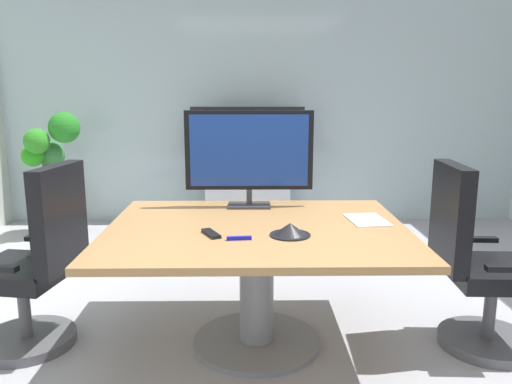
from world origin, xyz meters
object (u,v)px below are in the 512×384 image
potted_plant (50,167)px  remote_control (211,234)px  wall_display_unit (248,188)px  conference_phone (290,230)px  tv_monitor (249,153)px  office_chair_right (477,273)px  office_chair_left (36,273)px  conference_table (257,256)px

potted_plant → remote_control: 3.07m
wall_display_unit → conference_phone: size_ratio=5.95×
tv_monitor → wall_display_unit: tv_monitor is taller
office_chair_right → office_chair_left: bearing=92.1°
office_chair_left → conference_phone: 1.49m
conference_table → wall_display_unit: (-0.06, 2.60, -0.11)m
office_chair_right → wall_display_unit: 2.96m
office_chair_right → remote_control: size_ratio=6.41×
potted_plant → remote_control: size_ratio=7.48×
conference_table → wall_display_unit: bearing=91.2°
remote_control → wall_display_unit: bearing=60.3°
office_chair_left → tv_monitor: (1.23, 0.52, 0.63)m
office_chair_right → potted_plant: size_ratio=0.86×
potted_plant → conference_phone: size_ratio=5.78×
conference_table → remote_control: (-0.25, -0.17, 0.19)m
conference_table → wall_display_unit: size_ratio=1.30×
conference_table → potted_plant: (-2.06, 2.31, 0.17)m
potted_plant → office_chair_right: bearing=-35.2°
conference_phone → tv_monitor: bearing=107.4°
potted_plant → remote_control: potted_plant is taller
office_chair_right → wall_display_unit: bearing=29.5°
wall_display_unit → potted_plant: size_ratio=1.03×
remote_control → conference_table: bearing=8.8°
conference_table → wall_display_unit: wall_display_unit is taller
tv_monitor → remote_control: size_ratio=4.94×
conference_table → office_chair_right: 1.28m
tv_monitor → potted_plant: size_ratio=0.66×
office_chair_left → conference_phone: (1.45, -0.18, 0.30)m
office_chair_right → conference_phone: size_ratio=4.95×
potted_plant → wall_display_unit: bearing=8.2°
remote_control → tv_monitor: bearing=47.3°
office_chair_left → wall_display_unit: bearing=164.4°
conference_table → office_chair_right: bearing=-2.0°
tv_monitor → office_chair_right: bearing=-22.8°
conference_phone → remote_control: size_ratio=1.29×
office_chair_left → office_chair_right: (2.55, -0.03, 0.00)m
potted_plant → conference_table: bearing=-48.3°
wall_display_unit → remote_control: 2.79m
wall_display_unit → potted_plant: 2.04m
conference_table → potted_plant: 3.10m
conference_phone → office_chair_right: bearing=7.5°
office_chair_right → remote_control: 1.55m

